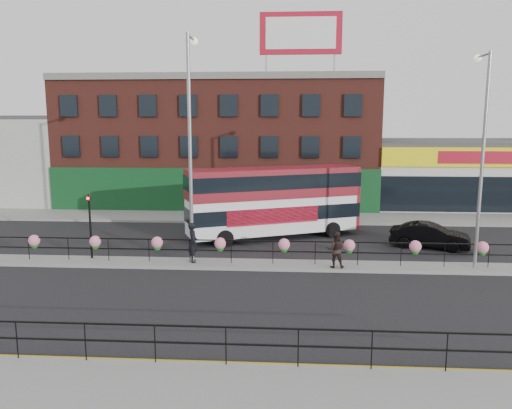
# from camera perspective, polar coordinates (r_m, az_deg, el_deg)

# --- Properties ---
(ground) EXTENTS (120.00, 120.00, 0.00)m
(ground) POSITION_cam_1_polar(r_m,az_deg,el_deg) (24.07, -0.46, -7.06)
(ground) COLOR black
(ground) RESTS_ON ground
(south_pavement) EXTENTS (60.00, 4.00, 0.15)m
(south_pavement) POSITION_cam_1_polar(r_m,az_deg,el_deg) (13.03, -4.53, -21.86)
(south_pavement) COLOR gray
(south_pavement) RESTS_ON ground
(north_pavement) EXTENTS (60.00, 4.00, 0.15)m
(north_pavement) POSITION_cam_1_polar(r_m,az_deg,el_deg) (35.70, 0.92, -1.47)
(north_pavement) COLOR gray
(north_pavement) RESTS_ON ground
(median) EXTENTS (60.00, 1.60, 0.15)m
(median) POSITION_cam_1_polar(r_m,az_deg,el_deg) (24.04, -0.46, -6.89)
(median) COLOR gray
(median) RESTS_ON ground
(yellow_line_inner) EXTENTS (60.00, 0.10, 0.01)m
(yellow_line_inner) POSITION_cam_1_polar(r_m,az_deg,el_deg) (15.06, -3.23, -17.56)
(yellow_line_inner) COLOR gold
(yellow_line_inner) RESTS_ON ground
(yellow_line_outer) EXTENTS (60.00, 0.10, 0.01)m
(yellow_line_outer) POSITION_cam_1_polar(r_m,az_deg,el_deg) (14.90, -3.32, -17.88)
(yellow_line_outer) COLOR gold
(yellow_line_outer) RESTS_ON ground
(brick_building) EXTENTS (25.00, 12.21, 10.30)m
(brick_building) POSITION_cam_1_polar(r_m,az_deg,el_deg) (43.38, -3.88, 7.17)
(brick_building) COLOR brown
(brick_building) RESTS_ON ground
(supermarket) EXTENTS (15.00, 12.25, 5.30)m
(supermarket) POSITION_cam_1_polar(r_m,az_deg,el_deg) (45.44, 22.07, 3.47)
(supermarket) COLOR silver
(supermarket) RESTS_ON ground
(billboard) EXTENTS (6.00, 0.29, 4.40)m
(billboard) POSITION_cam_1_polar(r_m,az_deg,el_deg) (38.53, 5.13, 18.89)
(billboard) COLOR #A91125
(billboard) RESTS_ON brick_building
(median_railing) EXTENTS (30.04, 0.56, 1.23)m
(median_railing) POSITION_cam_1_polar(r_m,az_deg,el_deg) (23.79, -0.46, -4.65)
(median_railing) COLOR black
(median_railing) RESTS_ON median
(south_railing) EXTENTS (20.04, 0.05, 1.12)m
(south_railing) POSITION_cam_1_polar(r_m,az_deg,el_deg) (14.65, -11.51, -14.41)
(south_railing) COLOR black
(south_railing) RESTS_ON south_pavement
(double_decker_bus) EXTENTS (10.42, 6.30, 4.17)m
(double_decker_bus) POSITION_cam_1_polar(r_m,az_deg,el_deg) (29.46, 2.13, 1.09)
(double_decker_bus) COLOR white
(double_decker_bus) RESTS_ON ground
(car) EXTENTS (3.91, 5.03, 1.37)m
(car) POSITION_cam_1_polar(r_m,az_deg,el_deg) (28.89, 19.23, -3.38)
(car) COLOR black
(car) RESTS_ON ground
(pedestrian_a) EXTENTS (0.91, 0.78, 1.93)m
(pedestrian_a) POSITION_cam_1_polar(r_m,az_deg,el_deg) (24.18, -7.21, -4.32)
(pedestrian_a) COLOR black
(pedestrian_a) RESTS_ON median
(pedestrian_b) EXTENTS (0.92, 0.76, 1.71)m
(pedestrian_b) POSITION_cam_1_polar(r_m,az_deg,el_deg) (23.41, 9.08, -5.10)
(pedestrian_b) COLOR black
(pedestrian_b) RESTS_ON median
(lamp_column_west) EXTENTS (0.38, 1.88, 10.70)m
(lamp_column_west) POSITION_cam_1_polar(r_m,az_deg,el_deg) (23.87, -7.47, 8.53)
(lamp_column_west) COLOR gray
(lamp_column_west) RESTS_ON median
(lamp_column_east) EXTENTS (0.35, 1.71, 9.75)m
(lamp_column_east) POSITION_cam_1_polar(r_m,az_deg,el_deg) (24.79, 24.38, 6.51)
(lamp_column_east) COLOR gray
(lamp_column_east) RESTS_ON median
(traffic_light_median) EXTENTS (0.15, 0.28, 3.65)m
(traffic_light_median) POSITION_cam_1_polar(r_m,az_deg,el_deg) (25.70, -18.49, -0.84)
(traffic_light_median) COLOR black
(traffic_light_median) RESTS_ON median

